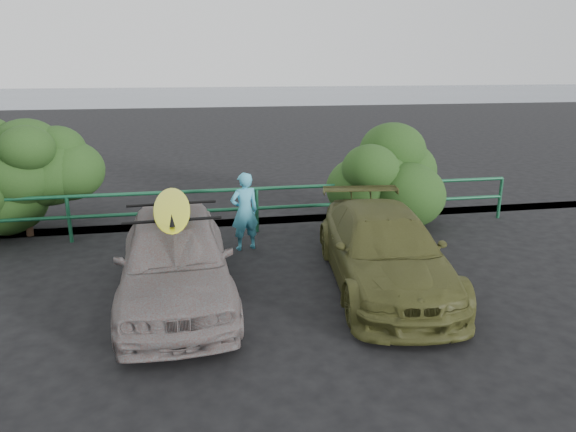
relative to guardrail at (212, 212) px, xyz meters
The scene contains 9 objects.
ground 5.03m from the guardrail, 90.00° to the right, with size 80.00×80.00×0.00m, color black.
ocean 55.00m from the guardrail, 90.00° to the left, with size 200.00×200.00×0.00m, color slate.
guardrail is the anchor object (origin of this frame).
shrub_right 5.07m from the guardrail, ahead, with size 3.20×2.40×2.43m, color #244519, non-canonical shape.
sedan 3.35m from the guardrail, 102.03° to the right, with size 1.73×4.30×1.46m, color slate.
olive_vehicle 4.30m from the guardrail, 49.96° to the right, with size 1.81×4.45×1.29m, color #484A20.
man 1.28m from the guardrail, 60.15° to the right, with size 0.59×0.38×1.61m, color #44ADCE.
roof_rack 3.48m from the guardrail, 102.03° to the right, with size 1.42×0.99×0.05m, color black, non-canonical shape.
surfboard 3.49m from the guardrail, 102.03° to the right, with size 0.55×2.65×0.08m, color yellow.
Camera 1 is at (-0.30, -6.04, 3.68)m, focal length 32.00 mm.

